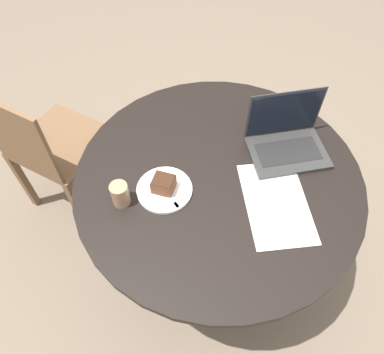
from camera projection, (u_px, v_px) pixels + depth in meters
The scene contains 10 objects.
ground_plane at pixel (211, 255), 2.07m from camera, with size 12.00×12.00×0.00m, color #6B5B4C.
dining_table at pixel (217, 194), 1.58m from camera, with size 1.14×1.14×0.74m.
chair at pixel (52, 150), 1.90m from camera, with size 0.55×0.55×0.89m.
paper_document at pixel (276, 203), 1.40m from camera, with size 0.41×0.30×0.00m.
plate at pixel (164, 190), 1.42m from camera, with size 0.21×0.21×0.01m.
cake_slice at pixel (164, 184), 1.40m from camera, with size 0.09×0.09×0.06m.
fork at pixel (169, 195), 1.40m from camera, with size 0.15×0.12×0.00m.
coffee_glass at pixel (120, 194), 1.36m from camera, with size 0.07×0.07×0.10m.
water_glass at pixel (290, 111), 1.59m from camera, with size 0.07×0.07×0.13m.
laptop at pixel (287, 142), 1.52m from camera, with size 0.30×0.36×0.24m.
Camera 1 is at (0.88, -0.02, 1.92)m, focal length 35.00 mm.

